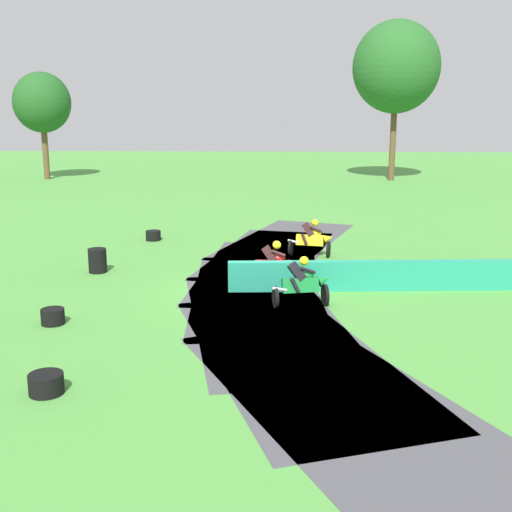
% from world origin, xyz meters
% --- Properties ---
extents(ground_plane, '(120.00, 120.00, 0.00)m').
position_xyz_m(ground_plane, '(0.00, 0.00, 0.00)').
color(ground_plane, '#4C933D').
extents(track_asphalt, '(7.86, 24.38, 0.01)m').
position_xyz_m(track_asphalt, '(0.69, 0.05, 0.00)').
color(track_asphalt, '#47474C').
rests_on(track_asphalt, ground).
extents(safety_barrier, '(12.89, 1.15, 0.90)m').
position_xyz_m(safety_barrier, '(5.65, 0.37, 0.45)').
color(safety_barrier, '#239375').
rests_on(safety_barrier, ground).
extents(motorcycle_lead_yellow, '(1.72, 1.04, 1.43)m').
position_xyz_m(motorcycle_lead_yellow, '(1.91, 4.76, 0.64)').
color(motorcycle_lead_yellow, black).
rests_on(motorcycle_lead_yellow, ground).
extents(motorcycle_chase_red, '(1.69, 0.78, 1.43)m').
position_xyz_m(motorcycle_chase_red, '(0.57, 0.70, 0.65)').
color(motorcycle_chase_red, black).
rests_on(motorcycle_chase_red, ground).
extents(motorcycle_trailing_green, '(1.68, 1.01, 1.43)m').
position_xyz_m(motorcycle_trailing_green, '(1.38, -1.37, 0.65)').
color(motorcycle_trailing_green, black).
rests_on(motorcycle_trailing_green, ground).
extents(tire_stack_near, '(0.61, 0.61, 0.40)m').
position_xyz_m(tire_stack_near, '(-4.48, 7.31, 0.20)').
color(tire_stack_near, black).
rests_on(tire_stack_near, ground).
extents(tire_stack_mid_a, '(0.60, 0.60, 0.80)m').
position_xyz_m(tire_stack_mid_a, '(-5.30, 2.03, 0.40)').
color(tire_stack_mid_a, black).
rests_on(tire_stack_mid_a, ground).
extents(tire_stack_mid_b, '(0.59, 0.59, 0.40)m').
position_xyz_m(tire_stack_mid_b, '(-4.99, -3.21, 0.20)').
color(tire_stack_mid_b, black).
rests_on(tire_stack_mid_b, ground).
extents(tire_stack_far, '(0.67, 0.67, 0.40)m').
position_xyz_m(tire_stack_far, '(-3.71, -7.24, 0.20)').
color(tire_stack_far, black).
rests_on(tire_stack_far, ground).
extents(tree_far_left, '(4.17, 4.17, 7.81)m').
position_xyz_m(tree_far_left, '(-16.85, 29.58, 5.59)').
color(tree_far_left, brown).
rests_on(tree_far_left, ground).
extents(tree_far_right, '(6.21, 6.21, 11.34)m').
position_xyz_m(tree_far_right, '(8.87, 29.82, 8.06)').
color(tree_far_right, brown).
rests_on(tree_far_right, ground).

